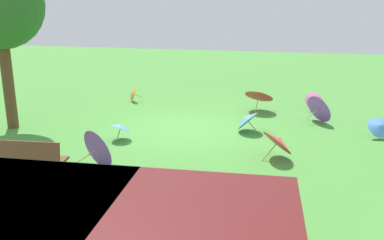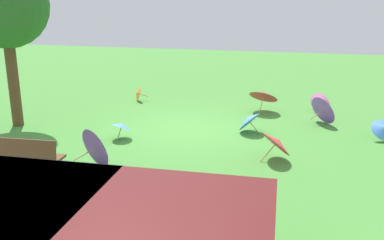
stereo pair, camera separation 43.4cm
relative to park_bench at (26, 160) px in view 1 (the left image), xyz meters
name	(u,v)px [view 1 (the left image)]	position (x,y,z in m)	size (l,w,h in m)	color
ground	(183,129)	(-2.21, -4.25, -0.47)	(40.00, 40.00, 0.00)	#478C38
park_bench	(26,160)	(0.00, 0.00, 0.00)	(1.64, 0.62, 0.90)	brown
parasol_red_0	(279,141)	(-4.95, -2.44, -0.02)	(1.02, 1.06, 0.77)	tan
parasol_blue_1	(246,119)	(-3.99, -4.40, -0.10)	(0.82, 0.89, 0.69)	tan
parasol_blue_2	(121,126)	(-0.84, -2.94, -0.10)	(0.77, 0.77, 0.55)	tan
parasol_purple_1	(321,108)	(-6.08, -5.88, -0.02)	(0.98, 1.00, 0.88)	tan
parasol_pink_1	(316,101)	(-6.02, -7.33, -0.14)	(0.89, 0.84, 0.65)	tan
parasol_blue_3	(380,126)	(-7.55, -4.60, -0.13)	(0.80, 0.75, 0.60)	tan
parasol_orange_1	(132,94)	(0.45, -7.12, -0.18)	(0.61, 0.63, 0.57)	tan
parasol_purple_2	(101,148)	(-1.17, -1.01, 0.00)	(1.00, 0.94, 0.94)	tan
parasol_red_1	(259,94)	(-4.17, -6.80, 0.12)	(1.16, 1.13, 0.90)	tan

